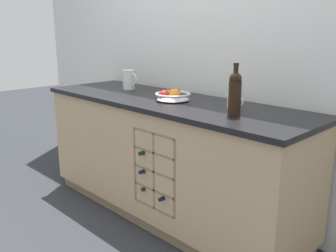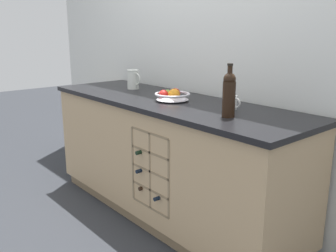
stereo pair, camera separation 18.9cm
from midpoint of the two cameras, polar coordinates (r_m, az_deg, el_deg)
The scene contains 7 objects.
ground_plane at distance 3.05m, azimuth 1.83°, elevation -13.15°, with size 14.00×14.00×0.00m, color #2D3035.
back_wall at distance 2.98m, azimuth 7.80°, elevation 11.69°, with size 4.61×0.06×2.55m, color silver.
kitchen_island at distance 2.86m, azimuth 1.89°, elevation -4.90°, with size 2.25×0.71×0.92m.
fruit_bowl at distance 2.69m, azimuth 2.64°, elevation 4.69°, with size 0.26×0.26×0.09m.
white_pitcher at distance 3.22m, azimuth -3.63°, elevation 7.17°, with size 0.16×0.10×0.16m.
ceramic_mug at distance 2.45m, azimuth 11.81°, elevation 3.56°, with size 0.12×0.08×0.09m.
standing_wine_bottle at distance 2.21m, azimuth 11.73°, elevation 4.87°, with size 0.08×0.08×0.31m.
Camera 2 is at (2.06, -1.75, 1.42)m, focal length 40.00 mm.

